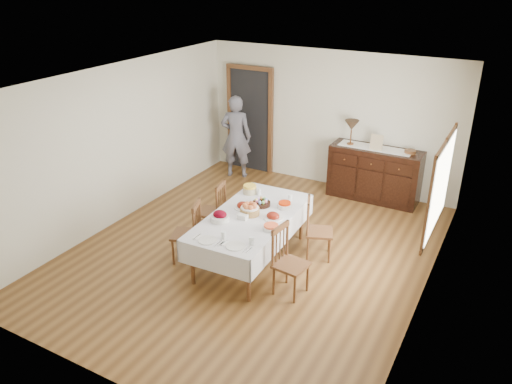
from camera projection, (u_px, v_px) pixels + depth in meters
The scene contains 26 objects.
ground at pixel (253, 251), 7.62m from camera, with size 6.00×6.00×0.00m, color brown.
room_shell at pixel (258, 139), 7.34m from camera, with size 5.02×6.02×2.65m.
dining_table at pixel (251, 221), 7.13m from camera, with size 1.16×2.16×0.73m.
chair_left_near at pixel (189, 232), 7.19m from camera, with size 0.50×0.50×0.94m.
chair_left_far at pixel (214, 209), 7.85m from camera, with size 0.45×0.45×0.93m.
chair_right_near at pixel (288, 260), 6.48m from camera, with size 0.44×0.44×0.96m.
chair_right_far at pixel (316, 228), 7.28m from camera, with size 0.51×0.51×0.94m.
sideboard at pixel (374, 174), 9.13m from camera, with size 1.64×0.59×0.98m.
person at pixel (236, 134), 9.98m from camera, with size 0.56×0.36×1.79m, color slate.
bread_basket at pixel (250, 209), 7.10m from camera, with size 0.28×0.28×0.18m.
egg_basket at pixel (261, 203), 7.38m from camera, with size 0.27×0.27×0.11m.
ham_platter_a at pixel (243, 206), 7.30m from camera, with size 0.27×0.27×0.11m.
ham_platter_b at pixel (273, 216), 7.01m from camera, with size 0.28×0.28×0.11m.
beet_bowl at pixel (220, 217), 6.93m from camera, with size 0.27×0.27×0.15m.
carrot_bowl at pixel (285, 205), 7.31m from camera, with size 0.22×0.22×0.09m.
pineapple_bowl at pixel (250, 189), 7.76m from camera, with size 0.22×0.22×0.14m.
casserole_dish at pixel (271, 227), 6.71m from camera, with size 0.23×0.23×0.07m.
butter_dish at pixel (243, 217), 6.98m from camera, with size 0.14×0.09×0.07m.
setting_left at pixel (213, 238), 6.46m from camera, with size 0.42×0.31×0.10m.
setting_right at pixel (241, 244), 6.33m from camera, with size 0.42×0.31×0.10m.
glass_far_a at pixel (259, 192), 7.70m from camera, with size 0.06×0.06×0.11m.
glass_far_b at pixel (290, 198), 7.52m from camera, with size 0.06×0.06×0.10m.
runner at pixel (375, 148), 8.95m from camera, with size 1.30×0.35×0.01m.
table_lamp at pixel (352, 126), 8.97m from camera, with size 0.26×0.26×0.46m.
picture_frame at pixel (377, 143), 8.80m from camera, with size 0.22×0.08×0.28m.
deco_bowl at pixel (410, 152), 8.69m from camera, with size 0.20×0.20×0.06m.
Camera 1 is at (3.19, -5.72, 3.99)m, focal length 35.00 mm.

